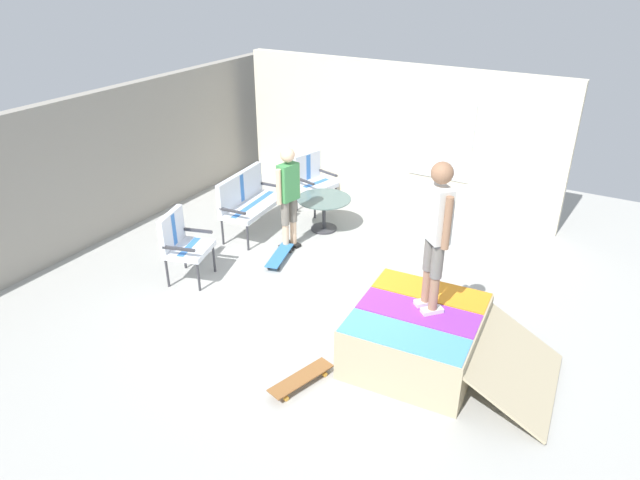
% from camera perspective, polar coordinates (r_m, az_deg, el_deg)
% --- Properties ---
extents(ground_plane, '(12.00, 12.00, 0.10)m').
position_cam_1_polar(ground_plane, '(7.74, -0.79, -6.50)').
color(ground_plane, '#A8A8A3').
extents(back_wall_cinderblock, '(9.00, 0.20, 2.33)m').
position_cam_1_polar(back_wall_cinderblock, '(9.67, -21.84, 6.62)').
color(back_wall_cinderblock, gray).
rests_on(back_wall_cinderblock, ground_plane).
extents(house_facade, '(0.23, 6.00, 2.53)m').
position_cam_1_polar(house_facade, '(10.50, 7.61, 10.44)').
color(house_facade, beige).
rests_on(house_facade, ground_plane).
extents(skate_ramp, '(1.61, 2.32, 0.65)m').
position_cam_1_polar(skate_ramp, '(6.63, 9.92, -9.46)').
color(skate_ramp, tan).
rests_on(skate_ramp, ground_plane).
extents(patio_bench, '(1.29, 0.65, 1.02)m').
position_cam_1_polar(patio_bench, '(9.41, -7.34, 4.25)').
color(patio_bench, '#38383D').
rests_on(patio_bench, ground_plane).
extents(patio_chair_near_house, '(0.74, 0.69, 1.02)m').
position_cam_1_polar(patio_chair_near_house, '(10.24, -0.84, 6.39)').
color(patio_chair_near_house, '#38383D').
rests_on(patio_chair_near_house, ground_plane).
extents(patio_chair_by_wall, '(0.75, 0.70, 1.02)m').
position_cam_1_polar(patio_chair_by_wall, '(8.18, -13.81, -0.02)').
color(patio_chair_by_wall, '#38383D').
rests_on(patio_chair_by_wall, ground_plane).
extents(patio_table, '(0.90, 0.90, 0.57)m').
position_cam_1_polar(patio_table, '(9.49, 0.40, 3.29)').
color(patio_table, '#38383D').
rests_on(patio_table, ground_plane).
extents(person_watching, '(0.47, 0.29, 1.65)m').
position_cam_1_polar(person_watching, '(8.67, -3.19, 4.87)').
color(person_watching, black).
rests_on(person_watching, ground_plane).
extents(person_skater, '(0.37, 0.37, 1.72)m').
position_cam_1_polar(person_skater, '(6.03, 11.64, 1.27)').
color(person_skater, silver).
rests_on(person_skater, skate_ramp).
extents(skateboard_by_bench, '(0.82, 0.39, 0.10)m').
position_cam_1_polar(skateboard_by_bench, '(8.67, -4.08, -1.58)').
color(skateboard_by_bench, '#3372B2').
rests_on(skateboard_by_bench, ground_plane).
extents(skateboard_spare, '(0.82, 0.43, 0.10)m').
position_cam_1_polar(skateboard_spare, '(6.34, -1.91, -13.73)').
color(skateboard_spare, brown).
rests_on(skateboard_spare, ground_plane).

